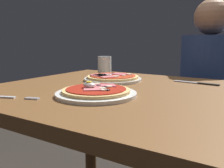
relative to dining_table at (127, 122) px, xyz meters
name	(u,v)px	position (x,y,z in m)	size (l,w,h in m)	color
dining_table	(127,122)	(0.00, 0.00, 0.00)	(1.06, 0.88, 0.77)	brown
pizza_foreground	(96,92)	(-0.04, -0.15, 0.14)	(0.27, 0.27, 0.05)	white
pizza_across_left	(113,78)	(-0.16, 0.15, 0.14)	(0.26, 0.26, 0.03)	white
water_glass_far	(105,67)	(-0.32, 0.32, 0.17)	(0.07, 0.07, 0.10)	silver
fork	(12,97)	(-0.24, -0.32, 0.13)	(0.15, 0.07, 0.00)	silver
knife	(199,83)	(0.20, 0.27, 0.13)	(0.20, 0.04, 0.01)	silver
diner_person	(206,107)	(0.15, 0.70, -0.08)	(0.32, 0.32, 1.18)	black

